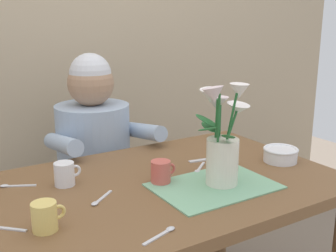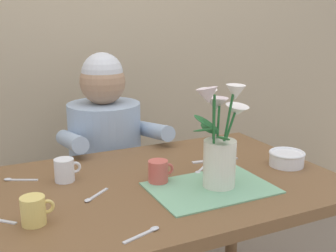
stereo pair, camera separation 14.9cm
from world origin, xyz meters
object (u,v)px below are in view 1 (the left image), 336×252
Objects in this scene: ceramic_bowl at (280,154)px; dinner_knife at (211,159)px; flower_vase at (222,139)px; coffee_cup at (65,174)px; ceramic_mug at (161,172)px; seated_person at (95,174)px; tea_cup at (45,216)px.

ceramic_bowl is 0.27m from dinner_knife.
dinner_knife is at bearing 143.21° from ceramic_bowl.
flower_vase reaches higher than coffee_cup.
dinner_knife is 2.04× the size of ceramic_mug.
dinner_knife is (0.29, -0.52, 0.18)m from seated_person.
dinner_knife is at bearing 60.06° from flower_vase.
ceramic_mug is at bearing 15.25° from tea_cup.
tea_cup is at bearing -118.02° from coffee_cup.
seated_person is 8.35× the size of ceramic_bowl.
dinner_knife is 0.76m from tea_cup.
dinner_knife is at bearing 17.17° from tea_cup.
seated_person is at bearing 127.72° from dinner_knife.
seated_person is 12.20× the size of tea_cup.
seated_person is 0.66m from ceramic_mug.
coffee_cup is at bearing 164.99° from ceramic_bowl.
ceramic_mug reaches higher than dinner_knife.
coffee_cup is at bearing -126.29° from seated_person.
seated_person reaches higher than dinner_knife.
seated_person is 12.20× the size of coffee_cup.
tea_cup is at bearing -176.27° from ceramic_bowl.
flower_vase is at bearing -34.92° from ceramic_mug.
dinner_knife is 2.04× the size of coffee_cup.
ceramic_mug is at bearing -28.97° from coffee_cup.
dinner_knife is 2.04× the size of tea_cup.
ceramic_mug is (-0.51, 0.06, 0.01)m from ceramic_bowl.
flower_vase is at bearing -111.00° from dinner_knife.
ceramic_bowl is 0.72× the size of dinner_knife.
ceramic_mug is at bearing 145.08° from flower_vase.
ceramic_bowl is at bearing -27.85° from dinner_knife.
coffee_cup reaches higher than ceramic_bowl.
flower_vase is 0.37m from ceramic_bowl.
coffee_cup is (-0.80, 0.21, 0.01)m from ceramic_bowl.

